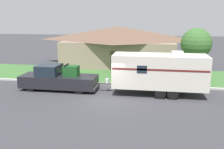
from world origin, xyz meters
TOP-DOWN VIEW (x-y plane):
  - ground_plane at (0.00, 0.00)m, footprint 120.00×120.00m
  - curb_strip at (0.00, 3.75)m, footprint 80.00×0.30m
  - lawn_strip at (0.00, 7.40)m, footprint 80.00×7.00m
  - house_across_street at (-0.79, 12.71)m, footprint 13.87×6.95m
  - pickup_truck at (-4.17, 1.72)m, footprint 6.16×2.03m
  - travel_trailer at (3.73, 1.72)m, footprint 7.95×2.30m
  - mailbox at (-4.55, 4.80)m, footprint 0.48×0.20m
  - tree_in_yard at (7.09, 7.29)m, footprint 2.81×2.81m

SIDE VIEW (x-z plane):
  - ground_plane at x=0.00m, z-range 0.00..0.00m
  - lawn_strip at x=0.00m, z-range 0.00..0.03m
  - curb_strip at x=0.00m, z-range 0.00..0.14m
  - pickup_truck at x=-4.17m, z-range -0.16..1.92m
  - mailbox at x=-4.55m, z-range 0.35..1.64m
  - travel_trailer at x=3.73m, z-range 0.14..3.44m
  - house_across_street at x=-0.79m, z-range 0.08..4.67m
  - tree_in_yard at x=7.09m, z-range 0.94..5.64m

